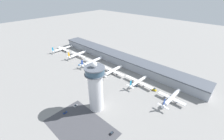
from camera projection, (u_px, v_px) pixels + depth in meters
The scene contains 16 objects.
ground_plane at pixel (88, 79), 204.88m from camera, with size 1000.00×1000.00×0.00m, color gray.
terminal_building at pixel (121, 59), 246.51m from camera, with size 266.93×25.00×13.67m.
control_tower at pixel (96, 87), 144.00m from camera, with size 19.12×19.12×53.77m.
parking_lot_surface at pixel (81, 127), 135.18m from camera, with size 64.00×40.00×0.01m, color #424247.
airplane_gate_alpha at pixel (63, 49), 294.87m from camera, with size 34.18×42.55×12.06m.
airplane_gate_bravo at pixel (78, 54), 268.57m from camera, with size 37.93×37.61×13.77m.
airplane_gate_charlie at pixel (92, 62), 242.16m from camera, with size 36.73×41.29×14.05m.
airplane_gate_delta at pixel (113, 71), 216.86m from camera, with size 39.29×38.55×13.91m.
airplane_gate_echo at pixel (138, 82), 191.99m from camera, with size 42.09×33.83×12.71m.
airplane_gate_foxtrot at pixel (171, 98), 163.35m from camera, with size 30.95×38.78×13.88m.
service_truck_catering at pixel (136, 85), 190.92m from camera, with size 7.17×3.55×2.46m.
service_truck_fuel at pixel (81, 64), 243.24m from camera, with size 3.67×8.19×2.56m.
service_truck_baggage at pixel (154, 90), 182.77m from camera, with size 6.52×2.81×3.04m.
car_white_wagon at pixel (112, 133), 128.84m from camera, with size 1.89×4.16×1.53m.
car_red_hatchback at pixel (65, 113), 150.07m from camera, with size 1.97×4.10×1.36m.
car_yellow_taxi at pixel (76, 106), 158.56m from camera, with size 1.90×4.18×1.54m.
Camera 1 is at (141.04, -104.88, 111.04)m, focal length 24.00 mm.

